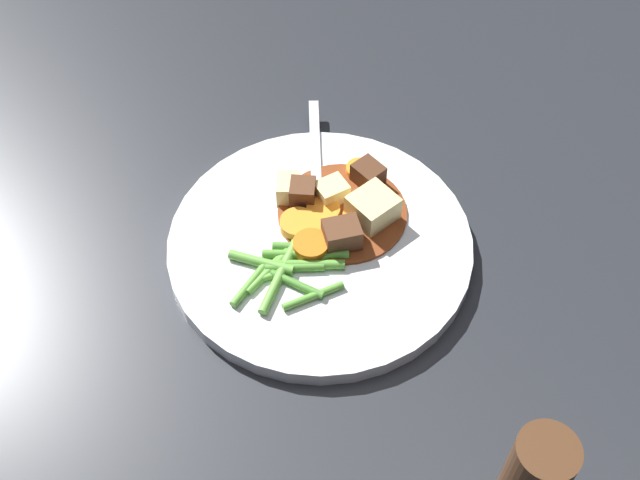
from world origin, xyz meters
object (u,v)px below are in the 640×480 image
(carrot_slice_6, at_px, (300,223))
(meat_chunk_1, at_px, (370,176))
(potato_chunk_2, at_px, (331,192))
(carrot_slice_3, at_px, (323,239))
(carrot_slice_2, at_px, (360,170))
(carrot_slice_4, at_px, (356,218))
(dinner_plate, at_px, (320,245))
(meat_chunk_0, at_px, (303,193))
(carrot_slice_5, at_px, (308,245))
(fork, at_px, (316,167))
(meat_chunk_2, at_px, (342,235))
(potato_chunk_1, at_px, (373,209))
(carrot_slice_1, at_px, (376,201))
(potato_chunk_0, at_px, (288,189))
(carrot_slice_0, at_px, (323,212))

(carrot_slice_6, height_order, meat_chunk_1, meat_chunk_1)
(carrot_slice_6, xyz_separation_m, potato_chunk_2, (0.04, -0.01, 0.00))
(carrot_slice_6, bearing_deg, carrot_slice_3, -98.10)
(carrot_slice_2, bearing_deg, carrot_slice_4, -151.69)
(dinner_plate, xyz_separation_m, carrot_slice_2, (0.09, 0.01, 0.01))
(carrot_slice_2, distance_m, meat_chunk_0, 0.07)
(dinner_plate, height_order, carrot_slice_6, carrot_slice_6)
(carrot_slice_4, height_order, carrot_slice_5, carrot_slice_5)
(fork, bearing_deg, carrot_slice_2, -65.12)
(meat_chunk_1, height_order, meat_chunk_2, meat_chunk_2)
(fork, bearing_deg, dinner_plate, -143.96)
(fork, bearing_deg, potato_chunk_1, -106.83)
(carrot_slice_1, distance_m, meat_chunk_0, 0.07)
(carrot_slice_6, height_order, potato_chunk_0, potato_chunk_0)
(dinner_plate, distance_m, meat_chunk_2, 0.03)
(carrot_slice_5, distance_m, carrot_slice_6, 0.03)
(carrot_slice_4, xyz_separation_m, potato_chunk_0, (-0.01, 0.07, 0.01))
(dinner_plate, bearing_deg, potato_chunk_0, 63.06)
(dinner_plate, relative_size, meat_chunk_0, 11.32)
(meat_chunk_0, bearing_deg, fork, 17.56)
(carrot_slice_2, distance_m, potato_chunk_2, 0.04)
(carrot_slice_1, xyz_separation_m, carrot_slice_5, (-0.08, 0.02, 0.00))
(carrot_slice_1, relative_size, carrot_slice_2, 0.95)
(potato_chunk_0, relative_size, meat_chunk_2, 0.86)
(carrot_slice_3, bearing_deg, potato_chunk_2, 24.67)
(carrot_slice_3, relative_size, potato_chunk_1, 0.92)
(dinner_plate, height_order, meat_chunk_0, meat_chunk_0)
(carrot_slice_2, height_order, fork, carrot_slice_2)
(carrot_slice_6, height_order, potato_chunk_2, potato_chunk_2)
(carrot_slice_3, bearing_deg, carrot_slice_6, 81.90)
(carrot_slice_3, xyz_separation_m, potato_chunk_0, (0.03, 0.06, 0.01))
(meat_chunk_2, bearing_deg, carrot_slice_4, 7.26)
(meat_chunk_2, bearing_deg, meat_chunk_1, 12.62)
(carrot_slice_1, height_order, carrot_slice_2, carrot_slice_1)
(potato_chunk_2, bearing_deg, dinner_plate, -159.02)
(carrot_slice_4, relative_size, meat_chunk_2, 0.77)
(carrot_slice_4, distance_m, meat_chunk_2, 0.03)
(meat_chunk_0, bearing_deg, meat_chunk_1, -36.85)
(dinner_plate, relative_size, fork, 1.83)
(carrot_slice_4, bearing_deg, carrot_slice_6, 131.42)
(dinner_plate, distance_m, carrot_slice_3, 0.01)
(carrot_slice_0, height_order, potato_chunk_0, potato_chunk_0)
(carrot_slice_3, distance_m, carrot_slice_6, 0.03)
(meat_chunk_0, relative_size, fork, 0.16)
(meat_chunk_0, bearing_deg, potato_chunk_0, 97.01)
(carrot_slice_6, bearing_deg, dinner_plate, -96.28)
(carrot_slice_6, height_order, meat_chunk_0, meat_chunk_0)
(dinner_plate, distance_m, meat_chunk_1, 0.09)
(potato_chunk_1, relative_size, meat_chunk_1, 1.45)
(carrot_slice_3, xyz_separation_m, carrot_slice_5, (-0.01, 0.01, 0.00))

